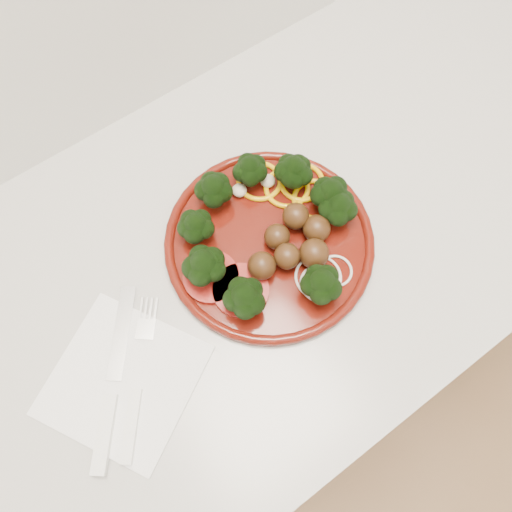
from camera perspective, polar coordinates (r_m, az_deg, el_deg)
counter at (r=1.16m, az=5.37°, el=-4.05°), size 2.40×0.60×0.90m
plate at (r=0.69m, az=1.72°, el=2.81°), size 0.29×0.29×0.07m
napkin at (r=0.67m, az=-14.91°, el=-13.51°), size 0.24×0.24×0.00m
knife at (r=0.67m, az=-16.33°, el=-15.53°), size 0.16×0.20×0.01m
fork at (r=0.66m, az=-13.74°, el=-16.18°), size 0.14×0.17×0.01m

